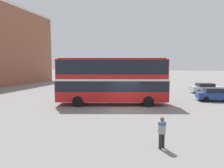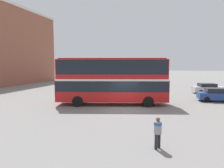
{
  "view_description": "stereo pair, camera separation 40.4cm",
  "coord_description": "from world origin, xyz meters",
  "px_view_note": "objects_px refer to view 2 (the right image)",
  "views": [
    {
      "loc": [
        3.35,
        -17.67,
        4.15
      ],
      "look_at": [
        -1.67,
        1.96,
        2.13
      ],
      "focal_mm": 32.0,
      "sensor_mm": 36.0,
      "label": 1
    },
    {
      "loc": [
        3.74,
        -17.57,
        4.15
      ],
      "look_at": [
        -1.67,
        1.96,
        2.13
      ],
      "focal_mm": 32.0,
      "sensor_mm": 36.0,
      "label": 2
    }
  ],
  "objects_px": {
    "double_decker_bus": "(112,78)",
    "parked_car_kerb_near": "(217,95)",
    "parked_car_kerb_far": "(208,88)",
    "parked_car_side_street": "(86,83)",
    "pedestrian_foreground": "(158,130)"
  },
  "relations": [
    {
      "from": "parked_car_kerb_far",
      "to": "parked_car_side_street",
      "type": "distance_m",
      "value": 20.27
    },
    {
      "from": "parked_car_kerb_near",
      "to": "double_decker_bus",
      "type": "bearing_deg",
      "value": -160.73
    },
    {
      "from": "double_decker_bus",
      "to": "parked_car_kerb_near",
      "type": "relative_size",
      "value": 2.75
    },
    {
      "from": "double_decker_bus",
      "to": "pedestrian_foreground",
      "type": "distance_m",
      "value": 11.17
    },
    {
      "from": "pedestrian_foreground",
      "to": "parked_car_kerb_far",
      "type": "height_order",
      "value": "pedestrian_foreground"
    },
    {
      "from": "parked_car_kerb_far",
      "to": "parked_car_side_street",
      "type": "xyz_separation_m",
      "value": [
        -20.0,
        3.31,
        0.05
      ]
    },
    {
      "from": "parked_car_kerb_near",
      "to": "parked_car_kerb_far",
      "type": "distance_m",
      "value": 6.42
    },
    {
      "from": "double_decker_bus",
      "to": "parked_car_kerb_near",
      "type": "height_order",
      "value": "double_decker_bus"
    },
    {
      "from": "double_decker_bus",
      "to": "parked_car_side_street",
      "type": "height_order",
      "value": "double_decker_bus"
    },
    {
      "from": "double_decker_bus",
      "to": "parked_car_kerb_near",
      "type": "bearing_deg",
      "value": 10.21
    },
    {
      "from": "parked_car_kerb_far",
      "to": "double_decker_bus",
      "type": "bearing_deg",
      "value": -146.72
    },
    {
      "from": "pedestrian_foreground",
      "to": "parked_car_side_street",
      "type": "relative_size",
      "value": 0.39
    },
    {
      "from": "pedestrian_foreground",
      "to": "parked_car_side_street",
      "type": "height_order",
      "value": "pedestrian_foreground"
    },
    {
      "from": "double_decker_bus",
      "to": "pedestrian_foreground",
      "type": "relative_size",
      "value": 7.17
    },
    {
      "from": "parked_car_kerb_near",
      "to": "parked_car_side_street",
      "type": "xyz_separation_m",
      "value": [
        -19.74,
        9.72,
        0.03
      ]
    }
  ]
}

